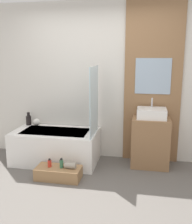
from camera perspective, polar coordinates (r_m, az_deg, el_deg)
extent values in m
plane|color=#605B56|center=(3.36, -4.59, -19.11)|extent=(12.00, 12.00, 0.00)
cube|color=silver|center=(4.43, 0.52, 6.52)|extent=(4.20, 0.06, 2.60)
cube|color=#8E6642|center=(4.31, 12.22, 6.08)|extent=(0.90, 0.03, 2.60)
cube|color=#9EB2C6|center=(4.28, 12.30, 7.62)|extent=(0.56, 0.01, 0.57)
cube|color=white|center=(4.42, -8.74, -7.42)|extent=(1.37, 0.75, 0.53)
cube|color=silver|center=(4.34, -8.85, -4.16)|extent=(1.07, 0.53, 0.01)
cube|color=silver|center=(4.00, -0.42, 2.39)|extent=(0.01, 0.63, 1.05)
cube|color=#997047|center=(3.90, -8.17, -13.01)|extent=(0.65, 0.31, 0.17)
cube|color=#8E6642|center=(4.27, 11.73, -6.44)|extent=(0.59, 0.44, 0.79)
cube|color=white|center=(4.15, 12.02, -0.28)|extent=(0.45, 0.35, 0.16)
cylinder|color=silver|center=(4.21, 12.09, 2.02)|extent=(0.02, 0.02, 0.15)
cylinder|color=black|center=(4.79, -14.45, -1.81)|extent=(0.09, 0.09, 0.16)
cylinder|color=black|center=(4.76, -14.52, -0.49)|extent=(0.05, 0.05, 0.07)
sphere|color=silver|center=(4.71, -12.81, -2.15)|extent=(0.12, 0.12, 0.12)
cylinder|color=red|center=(3.89, -10.06, -10.98)|extent=(0.05, 0.05, 0.10)
cylinder|color=black|center=(3.87, -10.10, -10.16)|extent=(0.03, 0.03, 0.02)
cylinder|color=#38704C|center=(3.83, -7.53, -11.12)|extent=(0.05, 0.05, 0.12)
cylinder|color=black|center=(3.80, -7.56, -10.14)|extent=(0.03, 0.03, 0.03)
cylinder|color=gray|center=(3.80, -5.64, -11.49)|extent=(0.16, 0.09, 0.09)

